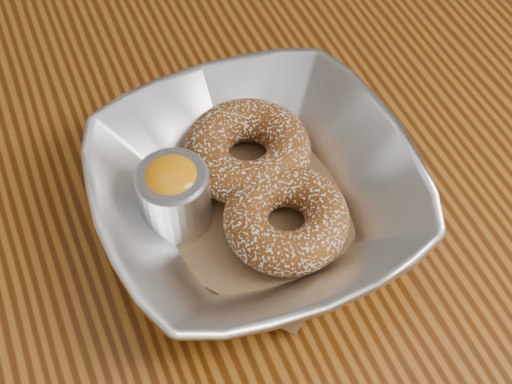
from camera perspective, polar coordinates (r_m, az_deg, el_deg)
name	(u,v)px	position (r m, az deg, el deg)	size (l,w,h in m)	color
table	(359,264)	(0.62, 8.26, -5.69)	(1.20, 0.80, 0.75)	#68360F
serving_bowl	(256,194)	(0.50, 0.00, -0.16)	(0.23, 0.23, 0.06)	silver
parchment	(256,209)	(0.52, 0.00, -1.37)	(0.14, 0.14, 0.00)	brown
donut_back	(247,151)	(0.53, -0.69, 3.31)	(0.09, 0.09, 0.03)	brown
donut_front	(286,219)	(0.49, 2.44, -2.17)	(0.09, 0.09, 0.03)	brown
ramekin	(174,194)	(0.49, -6.57, -0.14)	(0.05, 0.05, 0.06)	silver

